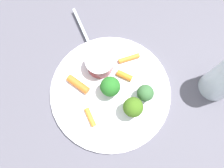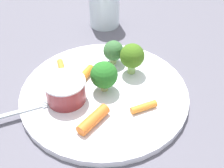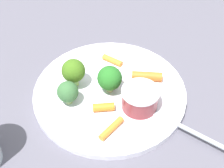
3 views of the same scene
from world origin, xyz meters
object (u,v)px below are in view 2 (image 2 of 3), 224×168
Objects in this scene: sauce_cup at (66,90)px; broccoli_floret_0 at (104,75)px; broccoli_floret_2 at (113,51)px; carrot_stick_3 at (62,70)px; fork at (8,115)px; drinking_glass at (104,0)px; carrot_stick_2 at (87,73)px; plate at (104,92)px; carrot_stick_1 at (144,107)px; carrot_stick_0 at (93,119)px; broccoli_floret_1 at (132,56)px.

broccoli_floret_0 is at bearing 66.26° from sauce_cup.
broccoli_floret_2 is 0.10m from carrot_stick_3.
fork is 0.33m from drinking_glass.
sauce_cup reaches higher than carrot_stick_2.
carrot_stick_3 is at bearing -148.42° from carrot_stick_2.
plate is 1.76× the size of fork.
broccoli_floret_0 is 1.27× the size of carrot_stick_1.
plate is at bearing -171.13° from carrot_stick_1.
carrot_stick_0 is at bearing -35.28° from carrot_stick_2.
carrot_stick_1 reaches higher than plate.
carrot_stick_0 is at bearing -71.16° from broccoli_floret_1.
carrot_stick_0 reaches higher than fork.
carrot_stick_0 is at bearing 38.96° from fork.
broccoli_floret_2 is 0.06m from carrot_stick_2.
drinking_glass reaches higher than plate.
broccoli_floret_1 is 0.10m from carrot_stick_1.
sauce_cup is (-0.03, -0.06, 0.03)m from plate.
carrot_stick_1 is at bearing -31.44° from drinking_glass.
carrot_stick_1 is at bearing 8.87° from plate.
drinking_glass is at bearing 150.35° from broccoli_floret_1.
carrot_stick_1 is at bearing 49.12° from fork.
carrot_stick_0 is 1.08× the size of carrot_stick_3.
plate is 0.25m from drinking_glass.
carrot_stick_0 is at bearing -2.41° from sauce_cup.
broccoli_floret_1 is 0.08m from carrot_stick_2.
broccoli_floret_1 is 0.36× the size of fork.
sauce_cup is 1.43× the size of broccoli_floret_2.
drinking_glass is (-0.13, 0.16, 0.04)m from carrot_stick_2.
carrot_stick_3 is (-0.16, -0.03, -0.00)m from carrot_stick_1.
plate is 7.51× the size of carrot_stick_2.
broccoli_floret_0 reaches higher than sauce_cup.
broccoli_floret_2 is 0.37× the size of drinking_glass.
broccoli_floret_0 is (0.00, -0.00, 0.04)m from plate.
plate is at bearing -2.45° from carrot_stick_2.
broccoli_floret_2 is 1.22× the size of carrot_stick_2.
drinking_glass is at bearing 136.86° from plate.
plate is at bearing 67.71° from fork.
carrot_stick_1 is 0.20m from fork.
broccoli_floret_1 reaches higher than carrot_stick_3.
drinking_glass is at bearing 115.68° from carrot_stick_3.
drinking_glass is (-0.12, 0.31, 0.05)m from fork.
carrot_stick_3 is 0.12m from fork.
plate is 5.37× the size of carrot_stick_3.
carrot_stick_3 is at bearing -165.51° from plate.
plate is 0.15m from fork.
sauce_cup is 0.09m from fork.
fork is at bearing -76.85° from carrot_stick_3.
broccoli_floret_0 reaches higher than carrot_stick_2.
sauce_cup is 1.25× the size of carrot_stick_3.
carrot_stick_1 is 0.12m from carrot_stick_2.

